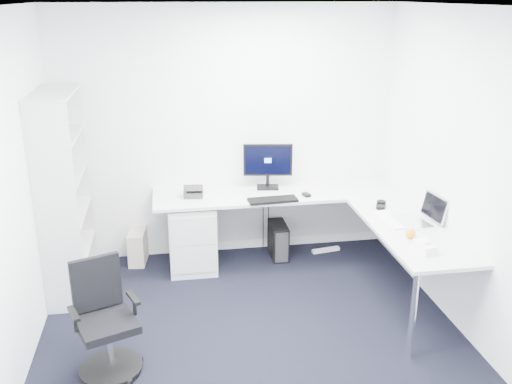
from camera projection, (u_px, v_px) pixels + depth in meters
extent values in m
plane|color=black|center=(259.00, 358.00, 4.60)|extent=(4.20, 4.20, 0.00)
plane|color=white|center=(259.00, 7.00, 3.71)|extent=(4.20, 4.20, 0.00)
cube|color=white|center=(226.00, 135.00, 6.11)|extent=(3.60, 0.02, 2.70)
cube|color=white|center=(487.00, 188.00, 4.43)|extent=(0.02, 4.20, 2.70)
cube|color=silver|center=(192.00, 235.00, 6.02)|extent=(0.48, 0.60, 0.74)
cube|color=black|center=(278.00, 240.00, 6.32)|extent=(0.17, 0.39, 0.38)
cube|color=#C0B3A3|center=(138.00, 246.00, 6.20)|extent=(0.21, 0.40, 0.36)
cube|color=white|center=(326.00, 250.00, 6.49)|extent=(0.33, 0.11, 0.04)
cube|color=black|center=(273.00, 200.00, 5.76)|extent=(0.51, 0.21, 0.02)
cube|color=black|center=(306.00, 195.00, 5.90)|extent=(0.08, 0.11, 0.03)
cube|color=white|center=(389.00, 220.00, 5.27)|extent=(0.16, 0.46, 0.02)
sphere|color=orange|center=(410.00, 233.00, 4.88)|extent=(0.09, 0.09, 0.09)
cube|color=white|center=(425.00, 247.00, 4.63)|extent=(0.13, 0.22, 0.07)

